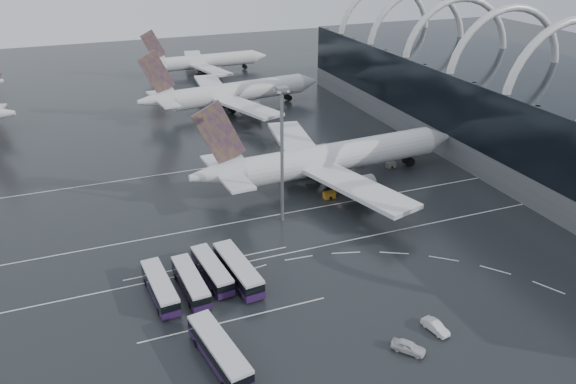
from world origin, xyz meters
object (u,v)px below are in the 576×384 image
object	(u,v)px
airliner_gate_b	(231,94)
gse_cart_belly_c	(329,195)
bus_row_near_a	(160,287)
gse_cart_belly_e	(348,151)
airliner_gate_c	(204,62)
bus_row_near_c	(212,270)
gse_cart_belly_d	(391,165)
van_curve_c	(435,327)
airliner_main	(327,159)
van_curve_b	(408,347)
floodlight_mast	(282,140)
bus_row_far_a	(219,351)
bus_row_near_b	(191,282)
gse_cart_belly_b	(359,162)
bus_row_near_d	(238,269)

from	to	relation	value
airliner_gate_b	gse_cart_belly_c	bearing A→B (deg)	-95.86
bus_row_near_a	gse_cart_belly_e	distance (m)	68.88
airliner_gate_c	bus_row_near_c	size ratio (longest dim) A/B	3.86
bus_row_near_c	gse_cart_belly_d	distance (m)	58.45
van_curve_c	gse_cart_belly_e	distance (m)	67.91
gse_cart_belly_d	airliner_main	bearing A→B (deg)	-173.36
van_curve_b	floodlight_mast	world-z (taller)	floodlight_mast
bus_row_near_a	van_curve_c	distance (m)	40.83
gse_cart_belly_d	van_curve_b	bearing A→B (deg)	-118.85
bus_row_far_a	van_curve_b	size ratio (longest dim) A/B	3.08
bus_row_near_b	gse_cart_belly_b	bearing A→B (deg)	-57.03
airliner_gate_c	gse_cart_belly_b	distance (m)	102.33
airliner_gate_b	bus_row_far_a	xyz separation A→B (m)	(-32.30, -105.37, -3.24)
airliner_gate_b	van_curve_b	bearing A→B (deg)	-101.63
van_curve_b	gse_cart_belly_e	world-z (taller)	van_curve_b
bus_row_near_a	van_curve_b	bearing A→B (deg)	-134.98
airliner_gate_b	bus_row_near_b	size ratio (longest dim) A/B	4.67
gse_cart_belly_c	airliner_gate_b	bearing A→B (deg)	91.50
airliner_gate_c	van_curve_b	bearing A→B (deg)	-96.71
bus_row_near_d	van_curve_b	size ratio (longest dim) A/B	3.09
bus_row_near_c	bus_row_near_d	distance (m)	4.16
gse_cart_belly_b	bus_row_near_c	bearing A→B (deg)	-142.72
bus_row_near_b	gse_cart_belly_c	size ratio (longest dim) A/B	5.14
airliner_gate_b	bus_row_near_b	distance (m)	94.22
bus_row_far_a	gse_cart_belly_e	size ratio (longest dim) A/B	6.36
airliner_gate_b	airliner_gate_c	bearing A→B (deg)	78.50
gse_cart_belly_b	airliner_gate_b	bearing A→B (deg)	106.90
airliner_main	gse_cart_belly_c	distance (m)	9.24
gse_cart_belly_b	gse_cart_belly_c	world-z (taller)	gse_cart_belly_c
airliner_gate_c	bus_row_near_d	size ratio (longest dim) A/B	3.46
gse_cart_belly_b	van_curve_c	bearing A→B (deg)	-107.92
airliner_main	floodlight_mast	xyz separation A→B (m)	(-15.44, -12.84, 10.99)
airliner_main	bus_row_near_a	size ratio (longest dim) A/B	4.92
airliner_gate_b	gse_cart_belly_d	distance (m)	61.44
van_curve_b	floodlight_mast	bearing A→B (deg)	53.60
bus_row_near_a	bus_row_near_c	xyz separation A→B (m)	(8.51, 1.65, -0.04)
bus_row_near_b	bus_row_near_d	world-z (taller)	bus_row_near_d
airliner_gate_b	floodlight_mast	world-z (taller)	floodlight_mast
bus_row_near_b	bus_row_far_a	world-z (taller)	bus_row_far_a
bus_row_near_d	gse_cart_belly_b	world-z (taller)	bus_row_near_d
bus_row_near_d	gse_cart_belly_e	bearing A→B (deg)	-49.62
airliner_gate_c	gse_cart_belly_b	xyz separation A→B (m)	(12.49, -101.50, -3.74)
gse_cart_belly_e	gse_cart_belly_b	bearing A→B (deg)	-97.30
bus_row_near_c	gse_cart_belly_e	distance (m)	61.33
bus_row_near_b	gse_cart_belly_c	bearing A→B (deg)	-60.74
bus_row_near_c	gse_cart_belly_e	bearing A→B (deg)	-53.53
bus_row_near_b	bus_row_near_d	xyz separation A→B (m)	(7.71, 0.31, 0.21)
bus_row_near_a	bus_row_far_a	size ratio (longest dim) A/B	0.92
bus_row_near_d	van_curve_b	world-z (taller)	bus_row_near_d
bus_row_far_a	gse_cart_belly_d	xyz separation A→B (m)	(54.41, 48.23, -1.29)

